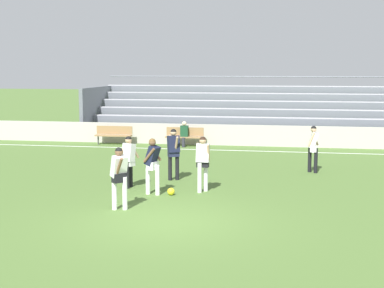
{
  "coord_description": "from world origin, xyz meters",
  "views": [
    {
      "loc": [
        2.98,
        -13.02,
        3.74
      ],
      "look_at": [
        -0.24,
        5.08,
        1.23
      ],
      "focal_mm": 52.71,
      "sensor_mm": 36.0,
      "label": 1
    }
  ],
  "objects_px": {
    "bleacher_stand": "(254,112)",
    "soccer_ball": "(171,192)",
    "player_white_dropping_back": "(129,157)",
    "player_white_deep_cover": "(203,159)",
    "player_dark_trailing_run": "(152,161)",
    "player_dark_on_ball": "(174,150)",
    "player_white_overlapping": "(119,173)",
    "bench_near_bin": "(114,133)",
    "bench_far_left": "(185,135)",
    "player_white_wide_left": "(313,145)",
    "spectator_seated": "(184,132)"
  },
  "relations": [
    {
      "from": "bench_near_bin",
      "to": "soccer_ball",
      "type": "height_order",
      "value": "bench_near_bin"
    },
    {
      "from": "bleacher_stand",
      "to": "player_dark_on_ball",
      "type": "relative_size",
      "value": 10.27
    },
    {
      "from": "bleacher_stand",
      "to": "soccer_ball",
      "type": "xyz_separation_m",
      "value": [
        -1.45,
        -14.19,
        -1.3
      ]
    },
    {
      "from": "spectator_seated",
      "to": "player_dark_trailing_run",
      "type": "relative_size",
      "value": 0.72
    },
    {
      "from": "player_white_dropping_back",
      "to": "soccer_ball",
      "type": "distance_m",
      "value": 1.91
    },
    {
      "from": "soccer_ball",
      "to": "player_white_dropping_back",
      "type": "bearing_deg",
      "value": 152.12
    },
    {
      "from": "player_dark_trailing_run",
      "to": "player_white_dropping_back",
      "type": "relative_size",
      "value": 1.03
    },
    {
      "from": "bench_near_bin",
      "to": "player_white_deep_cover",
      "type": "relative_size",
      "value": 1.07
    },
    {
      "from": "bleacher_stand",
      "to": "player_white_dropping_back",
      "type": "distance_m",
      "value": 13.72
    },
    {
      "from": "player_white_overlapping",
      "to": "player_dark_on_ball",
      "type": "relative_size",
      "value": 0.97
    },
    {
      "from": "bench_far_left",
      "to": "player_white_dropping_back",
      "type": "relative_size",
      "value": 1.11
    },
    {
      "from": "player_white_overlapping",
      "to": "bench_near_bin",
      "type": "bearing_deg",
      "value": 108.61
    },
    {
      "from": "player_white_deep_cover",
      "to": "player_white_overlapping",
      "type": "xyz_separation_m",
      "value": [
        -1.82,
        -2.52,
        -0.02
      ]
    },
    {
      "from": "spectator_seated",
      "to": "player_white_wide_left",
      "type": "relative_size",
      "value": 0.72
    },
    {
      "from": "bench_far_left",
      "to": "player_dark_on_ball",
      "type": "relative_size",
      "value": 1.05
    },
    {
      "from": "spectator_seated",
      "to": "player_dark_on_ball",
      "type": "bearing_deg",
      "value": -81.62
    },
    {
      "from": "player_white_wide_left",
      "to": "player_white_dropping_back",
      "type": "relative_size",
      "value": 1.04
    },
    {
      "from": "spectator_seated",
      "to": "player_white_wide_left",
      "type": "bearing_deg",
      "value": -44.71
    },
    {
      "from": "spectator_seated",
      "to": "soccer_ball",
      "type": "xyz_separation_m",
      "value": [
        1.56,
        -10.15,
        -0.59
      ]
    },
    {
      "from": "player_white_deep_cover",
      "to": "player_white_overlapping",
      "type": "relative_size",
      "value": 1.01
    },
    {
      "from": "bench_near_bin",
      "to": "player_dark_on_ball",
      "type": "distance_m",
      "value": 9.32
    },
    {
      "from": "player_dark_trailing_run",
      "to": "soccer_ball",
      "type": "height_order",
      "value": "player_dark_trailing_run"
    },
    {
      "from": "bench_far_left",
      "to": "player_dark_on_ball",
      "type": "bearing_deg",
      "value": -81.74
    },
    {
      "from": "bench_near_bin",
      "to": "soccer_ball",
      "type": "relative_size",
      "value": 8.18
    },
    {
      "from": "player_dark_trailing_run",
      "to": "player_dark_on_ball",
      "type": "xyz_separation_m",
      "value": [
        0.16,
        2.25,
        0.03
      ]
    },
    {
      "from": "player_dark_trailing_run",
      "to": "player_white_wide_left",
      "type": "bearing_deg",
      "value": 42.88
    },
    {
      "from": "player_white_overlapping",
      "to": "player_white_dropping_back",
      "type": "relative_size",
      "value": 1.03
    },
    {
      "from": "player_dark_trailing_run",
      "to": "player_white_overlapping",
      "type": "height_order",
      "value": "player_dark_trailing_run"
    },
    {
      "from": "spectator_seated",
      "to": "player_white_dropping_back",
      "type": "relative_size",
      "value": 0.74
    },
    {
      "from": "bench_near_bin",
      "to": "player_white_wide_left",
      "type": "height_order",
      "value": "player_white_wide_left"
    },
    {
      "from": "spectator_seated",
      "to": "player_dark_on_ball",
      "type": "relative_size",
      "value": 0.7
    },
    {
      "from": "player_white_deep_cover",
      "to": "player_white_dropping_back",
      "type": "relative_size",
      "value": 1.04
    },
    {
      "from": "player_white_dropping_back",
      "to": "soccer_ball",
      "type": "height_order",
      "value": "player_white_dropping_back"
    },
    {
      "from": "bleacher_stand",
      "to": "soccer_ball",
      "type": "bearing_deg",
      "value": -95.84
    },
    {
      "from": "bleacher_stand",
      "to": "bench_far_left",
      "type": "bearing_deg",
      "value": -127.54
    },
    {
      "from": "player_white_overlapping",
      "to": "soccer_ball",
      "type": "xyz_separation_m",
      "value": [
        0.97,
        1.91,
        -0.88
      ]
    },
    {
      "from": "bench_near_bin",
      "to": "spectator_seated",
      "type": "height_order",
      "value": "spectator_seated"
    },
    {
      "from": "player_white_overlapping",
      "to": "player_white_dropping_back",
      "type": "bearing_deg",
      "value": 101.32
    },
    {
      "from": "player_white_overlapping",
      "to": "player_white_wide_left",
      "type": "relative_size",
      "value": 0.99
    },
    {
      "from": "player_white_wide_left",
      "to": "player_white_dropping_back",
      "type": "bearing_deg",
      "value": -147.77
    },
    {
      "from": "spectator_seated",
      "to": "player_white_dropping_back",
      "type": "bearing_deg",
      "value": -89.74
    },
    {
      "from": "spectator_seated",
      "to": "player_dark_on_ball",
      "type": "height_order",
      "value": "player_dark_on_ball"
    },
    {
      "from": "player_dark_trailing_run",
      "to": "spectator_seated",
      "type": "bearing_deg",
      "value": 95.67
    },
    {
      "from": "player_white_deep_cover",
      "to": "bleacher_stand",
      "type": "bearing_deg",
      "value": 87.46
    },
    {
      "from": "player_white_dropping_back",
      "to": "player_dark_on_ball",
      "type": "bearing_deg",
      "value": 51.83
    },
    {
      "from": "spectator_seated",
      "to": "player_white_overlapping",
      "type": "distance_m",
      "value": 12.08
    },
    {
      "from": "bleacher_stand",
      "to": "player_dark_on_ball",
      "type": "xyz_separation_m",
      "value": [
        -1.84,
        -11.96,
        -0.38
      ]
    },
    {
      "from": "player_white_deep_cover",
      "to": "player_dark_on_ball",
      "type": "height_order",
      "value": "player_dark_on_ball"
    },
    {
      "from": "bench_near_bin",
      "to": "player_white_overlapping",
      "type": "xyz_separation_m",
      "value": [
        4.1,
        -12.18,
        0.45
      ]
    },
    {
      "from": "spectator_seated",
      "to": "soccer_ball",
      "type": "height_order",
      "value": "spectator_seated"
    }
  ]
}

